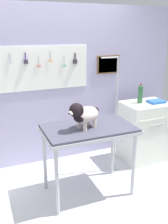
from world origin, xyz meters
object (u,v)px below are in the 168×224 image
Objects in this scene: soda_bottle at (140,94)px; dog at (84,114)px; grooming_arm at (115,121)px; grooming_table at (88,134)px; cabinet_right at (144,131)px.

dog is at bearing -153.51° from soda_bottle.
dog and soda_bottle have the same top height.
grooming_arm is 3.70× the size of dog.
soda_bottle reaches higher than grooming_table.
soda_bottle is at bearing 26.54° from grooming_table.
grooming_arm reaches higher than grooming_table.
grooming_arm reaches higher than cabinet_right.
grooming_arm is at bearing -166.83° from cabinet_right.
soda_bottle is (1.06, 0.53, 0.26)m from grooming_table.
grooming_arm is 0.69m from cabinet_right.
grooming_table is 2.44× the size of dog.
cabinet_right is at bearing -25.85° from soda_bottle.
grooming_arm reaches higher than soda_bottle.
soda_bottle reaches higher than cabinet_right.
soda_bottle is at bearing 26.49° from dog.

